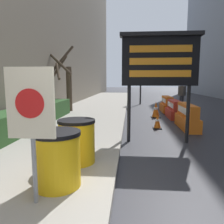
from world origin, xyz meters
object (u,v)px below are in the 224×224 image
Objects in this scene: barrel_drum_middle at (77,141)px; jersey_barrier_orange_near at (187,118)px; jersey_barrier_red_striped at (174,110)px; barrel_drum_foreground at (57,159)px; traffic_cone_mid at (157,122)px; pedestrian_worker at (182,93)px; message_board at (160,61)px; traffic_light_near_curb at (141,68)px; warning_sign at (31,112)px; traffic_cone_far at (170,106)px; jersey_barrier_orange_far at (167,105)px; traffic_cone_near at (156,110)px.

jersey_barrier_orange_near is (3.15, 4.04, -0.17)m from barrel_drum_middle.
barrel_drum_foreground is at bearing -113.40° from jersey_barrier_red_striped.
jersey_barrier_red_striped is at bearing 66.40° from traffic_cone_mid.
barrel_drum_middle is 0.53× the size of pedestrian_worker.
message_board is 1.74× the size of jersey_barrier_red_striped.
barrel_drum_middle is 11.46m from pedestrian_worker.
traffic_light_near_curb is at bearing 81.72° from barrel_drum_middle.
warning_sign is 1.09× the size of pedestrian_worker.
barrel_drum_foreground is 4.01m from message_board.
barrel_drum_middle is at bearing -127.93° from jersey_barrier_orange_near.
jersey_barrier_red_striped is 2.28m from traffic_cone_far.
jersey_barrier_orange_near is (1.31, 1.95, -1.88)m from message_board.
jersey_barrier_orange_near is 1.11× the size of jersey_barrier_orange_far.
jersey_barrier_red_striped is 6.51m from traffic_light_near_curb.
traffic_light_near_curb is at bearing 90.22° from message_board.
traffic_cone_mid is (0.21, 1.80, -2.01)m from message_board.
warning_sign reaches higher than jersey_barrier_orange_far.
message_board is 3.01m from jersey_barrier_orange_near.
jersey_barrier_orange_near reaches higher than jersey_barrier_red_striped.
traffic_cone_mid is at bearing -105.41° from traffic_cone_far.
message_board is (1.89, 3.10, 1.71)m from barrel_drum_foreground.
traffic_cone_near is 0.21× the size of traffic_light_near_curb.
pedestrian_worker is (1.27, 2.03, 0.58)m from jersey_barrier_orange_far.
warning_sign reaches higher than jersey_barrier_orange_near.
jersey_barrier_orange_near is at bearing 52.07° from barrel_drum_middle.
traffic_cone_near is at bearing -85.41° from traffic_light_near_curb.
barrel_drum_middle is 0.50× the size of jersey_barrier_red_striped.
message_board reaches higher than jersey_barrier_orange_near.
traffic_cone_far is (0.22, 2.27, -0.04)m from jersey_barrier_red_striped.
jersey_barrier_orange_near is 2.37m from jersey_barrier_red_striped.
traffic_cone_mid is at bearing 66.71° from barrel_drum_foreground.
message_board is 7.04m from traffic_cone_far.
barrel_drum_foreground is 1.01m from barrel_drum_middle.
jersey_barrier_red_striped is 1.00× the size of jersey_barrier_orange_far.
traffic_light_near_curb is (-1.57, 3.66, 2.36)m from traffic_cone_far.
barrel_drum_foreground is 0.53× the size of pedestrian_worker.
barrel_drum_foreground is 0.50× the size of jersey_barrier_red_striped.
message_board reaches higher than jersey_barrier_orange_far.
traffic_cone_near is 4.72m from pedestrian_worker.
traffic_cone_far is (1.10, 2.28, -0.05)m from traffic_cone_near.
barrel_drum_middle is at bearing -110.26° from jersey_barrier_orange_far.
traffic_cone_near is at bearing -179.29° from jersey_barrier_red_striped.
pedestrian_worker is at bearing 70.46° from traffic_cone_mid.
jersey_barrier_orange_near is 2.52m from traffic_cone_near.
warning_sign is 14.05m from traffic_light_near_curb.
traffic_light_near_curb reaches higher than barrel_drum_middle.
jersey_barrier_orange_near reaches higher than traffic_cone_mid.
traffic_cone_far is at bearing 76.89° from message_board.
jersey_barrier_red_striped is 0.47× the size of traffic_light_near_curb.
jersey_barrier_orange_far is 2.22× the size of traffic_cone_near.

